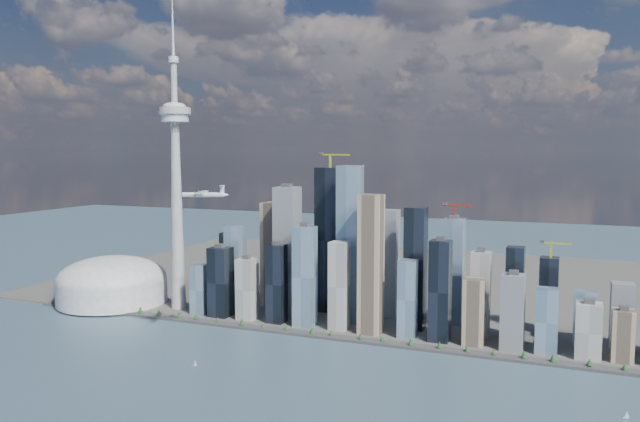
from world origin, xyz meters
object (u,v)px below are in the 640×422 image
at_px(dome_stadium, 112,283).
at_px(airplane, 204,194).
at_px(sailboat_east, 626,416).
at_px(needle_tower, 176,179).
at_px(sailboat_west, 195,364).

height_order(dome_stadium, airplane, airplane).
bearing_deg(airplane, sailboat_east, -23.99).
bearing_deg(needle_tower, sailboat_west, -51.48).
bearing_deg(needle_tower, airplane, -46.32).
bearing_deg(needle_tower, dome_stadium, -175.91).
height_order(needle_tower, dome_stadium, needle_tower).
distance_m(dome_stadium, sailboat_west, 408.26).
bearing_deg(airplane, needle_tower, 112.80).
relative_size(sailboat_west, sailboat_east, 1.08).
relative_size(dome_stadium, sailboat_east, 22.78).
relative_size(needle_tower, sailboat_east, 62.70).
bearing_deg(airplane, dome_stadium, 130.53).
distance_m(needle_tower, sailboat_east, 779.15).
height_order(needle_tower, sailboat_east, needle_tower).
height_order(needle_tower, sailboat_west, needle_tower).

